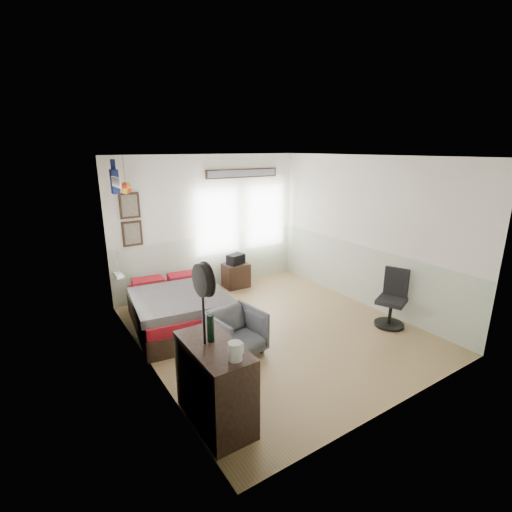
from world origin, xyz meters
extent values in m
cube|color=#9B7B4A|center=(0.00, 0.00, -0.01)|extent=(4.00, 4.50, 0.01)
cube|color=beige|center=(0.00, 2.25, 1.35)|extent=(4.00, 0.02, 2.70)
cube|color=beige|center=(0.00, -2.25, 1.35)|extent=(4.00, 0.02, 2.70)
cube|color=beige|center=(-2.00, 0.00, 1.35)|extent=(0.02, 4.50, 2.70)
cube|color=beige|center=(2.00, 0.00, 1.35)|extent=(0.02, 4.50, 2.70)
cube|color=white|center=(0.00, 0.00, 2.70)|extent=(4.00, 4.50, 0.02)
cube|color=#B6C1A1|center=(0.00, 2.24, 0.55)|extent=(4.00, 0.01, 1.10)
cube|color=#B6C1A1|center=(-1.99, 0.00, 0.55)|extent=(0.01, 4.50, 1.10)
cube|color=#B6C1A1|center=(1.99, 0.00, 0.55)|extent=(0.01, 4.50, 1.10)
cube|color=silver|center=(-1.96, 0.55, 1.45)|extent=(0.03, 2.20, 1.35)
cube|color=silver|center=(0.15, 2.21, 1.40)|extent=(0.95, 0.03, 1.30)
cube|color=silver|center=(1.30, 2.21, 1.40)|extent=(0.95, 0.03, 1.30)
cube|color=black|center=(-1.55, 2.21, 1.35)|extent=(0.35, 0.03, 0.45)
cube|color=black|center=(-1.55, 2.21, 1.85)|extent=(0.35, 0.03, 0.45)
cube|color=#7F7259|center=(-1.55, 2.20, 1.35)|extent=(0.27, 0.01, 0.37)
cube|color=#7F7259|center=(-1.55, 2.20, 1.85)|extent=(0.27, 0.01, 0.37)
cube|color=black|center=(0.75, 2.21, 2.32)|extent=(1.65, 0.03, 0.18)
cube|color=gray|center=(0.75, 2.20, 2.32)|extent=(1.58, 0.01, 0.13)
cube|color=white|center=(-1.97, 1.15, 2.35)|extent=(0.02, 0.48, 0.14)
sphere|color=red|center=(-1.65, 1.95, 2.18)|extent=(0.20, 0.20, 0.20)
cube|color=black|center=(-1.25, 0.98, 0.15)|extent=(1.57, 2.07, 0.31)
cube|color=maroon|center=(-1.25, 0.98, 0.39)|extent=(1.53, 2.03, 0.17)
cube|color=#3E3A37|center=(-1.25, 0.77, 0.55)|extent=(1.56, 1.53, 0.13)
cube|color=maroon|center=(-1.57, 1.75, 0.55)|extent=(0.56, 0.39, 0.13)
cube|color=maroon|center=(-0.94, 1.75, 0.55)|extent=(0.56, 0.39, 0.13)
cube|color=black|center=(-1.74, -1.34, 0.45)|extent=(0.48, 1.00, 0.90)
imported|color=#56575B|center=(-0.87, -0.28, 0.32)|extent=(0.77, 0.79, 0.64)
cube|color=black|center=(0.44, 2.00, 0.25)|extent=(0.52, 0.42, 0.50)
cylinder|color=black|center=(1.65, -0.92, 0.02)|extent=(0.48, 0.48, 0.05)
cylinder|color=black|center=(1.65, -0.92, 0.23)|extent=(0.05, 0.05, 0.37)
cube|color=#242426|center=(1.65, -0.92, 0.44)|extent=(0.55, 0.55, 0.07)
cube|color=#242426|center=(1.82, -0.85, 0.71)|extent=(0.20, 0.38, 0.48)
cylinder|color=silver|center=(-1.69, -1.69, 0.99)|extent=(0.13, 0.13, 0.18)
cube|color=silver|center=(-1.61, -1.69, 1.00)|extent=(0.02, 0.02, 0.11)
cylinder|color=black|center=(-1.73, -1.25, 1.05)|extent=(0.07, 0.07, 0.29)
cylinder|color=black|center=(-1.80, -1.27, 1.23)|extent=(0.03, 0.03, 0.67)
cylinder|color=black|center=(-1.80, -1.27, 1.59)|extent=(0.07, 0.33, 0.33)
cylinder|color=black|center=(-1.76, -1.27, 1.59)|extent=(0.03, 0.36, 0.36)
cube|color=black|center=(0.44, 2.00, 0.60)|extent=(0.40, 0.31, 0.21)
camera|label=1|loc=(-3.19, -4.38, 2.82)|focal=26.00mm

